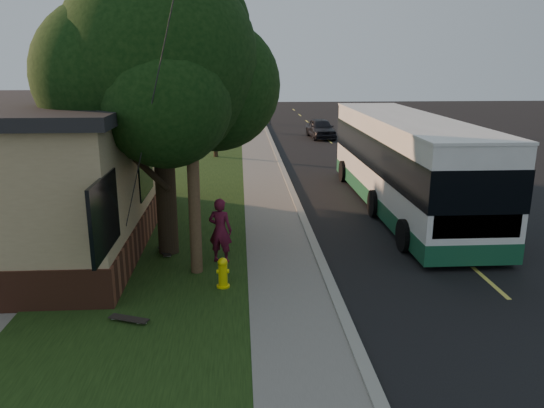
{
  "coord_description": "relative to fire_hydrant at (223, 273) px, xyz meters",
  "views": [
    {
      "loc": [
        -2.16,
        -11.83,
        5.32
      ],
      "look_at": [
        -1.28,
        2.26,
        1.5
      ],
      "focal_mm": 35.0,
      "sensor_mm": 36.0,
      "label": 1
    }
  ],
  "objects": [
    {
      "name": "ground",
      "position": [
        2.6,
        0.0,
        -0.43
      ],
      "size": [
        120.0,
        120.0,
        0.0
      ],
      "primitive_type": "plane",
      "color": "black",
      "rests_on": "ground"
    },
    {
      "name": "road",
      "position": [
        6.6,
        10.0,
        -0.43
      ],
      "size": [
        8.0,
        80.0,
        0.01
      ],
      "primitive_type": "cube",
      "color": "black",
      "rests_on": "ground"
    },
    {
      "name": "curb",
      "position": [
        2.6,
        10.0,
        -0.37
      ],
      "size": [
        0.25,
        80.0,
        0.12
      ],
      "primitive_type": "cube",
      "color": "gray",
      "rests_on": "ground"
    },
    {
      "name": "sidewalk",
      "position": [
        1.6,
        10.0,
        -0.39
      ],
      "size": [
        2.0,
        80.0,
        0.08
      ],
      "primitive_type": "cube",
      "color": "slate",
      "rests_on": "ground"
    },
    {
      "name": "grass_verge",
      "position": [
        -1.9,
        10.0,
        -0.4
      ],
      "size": [
        5.0,
        80.0,
        0.07
      ],
      "primitive_type": "cube",
      "color": "black",
      "rests_on": "ground"
    },
    {
      "name": "fire_hydrant",
      "position": [
        0.0,
        0.0,
        0.0
      ],
      "size": [
        0.32,
        0.32,
        0.74
      ],
      "color": "yellow",
      "rests_on": "grass_verge"
    },
    {
      "name": "utility_pole",
      "position": [
        -0.71,
        0.99,
        4.2
      ],
      "size": [
        2.86,
        3.21,
        9.07
      ],
      "color": "#473321",
      "rests_on": "ground"
    },
    {
      "name": "leafy_tree",
      "position": [
        -1.57,
        2.65,
        4.73
      ],
      "size": [
        6.3,
        6.0,
        7.8
      ],
      "color": "black",
      "rests_on": "grass_verge"
    },
    {
      "name": "bare_tree_near",
      "position": [
        -0.9,
        18.0,
        1.72
      ],
      "size": [
        1.38,
        1.21,
        4.31
      ],
      "color": "black",
      "rests_on": "grass_verge"
    },
    {
      "name": "bare_tree_far",
      "position": [
        -0.4,
        30.0,
        1.57
      ],
      "size": [
        1.38,
        1.21,
        4.03
      ],
      "color": "black",
      "rests_on": "grass_verge"
    },
    {
      "name": "traffic_signal",
      "position": [
        3.1,
        34.0,
        2.73
      ],
      "size": [
        0.18,
        0.22,
        5.5
      ],
      "color": "#2D2D30",
      "rests_on": "ground"
    },
    {
      "name": "transit_bus",
      "position": [
        6.45,
        6.89,
        1.38
      ],
      "size": [
        2.9,
        12.55,
        3.39
      ],
      "color": "silver",
      "rests_on": "ground"
    },
    {
      "name": "skateboarder",
      "position": [
        -0.1,
        1.68,
        0.52
      ],
      "size": [
        0.74,
        0.6,
        1.77
      ],
      "primitive_type": "imported",
      "rotation": [
        0.0,
        0.0,
        2.83
      ],
      "color": "#531026",
      "rests_on": "grass_verge"
    },
    {
      "name": "skateboard_main",
      "position": [
        -1.71,
        2.39,
        -0.3
      ],
      "size": [
        0.5,
        0.85,
        0.08
      ],
      "color": "black",
      "rests_on": "grass_verge"
    },
    {
      "name": "skateboard_spare",
      "position": [
        -1.92,
        -1.65,
        -0.3
      ],
      "size": [
        0.89,
        0.52,
        0.08
      ],
      "color": "black",
      "rests_on": "grass_verge"
    },
    {
      "name": "dumpster",
      "position": [
        -5.04,
        2.43,
        0.23
      ],
      "size": [
        1.67,
        1.48,
        1.23
      ],
      "color": "black",
      "rests_on": "building_lot"
    },
    {
      "name": "distant_car",
      "position": [
        6.24,
        25.58,
        0.25
      ],
      "size": [
        1.88,
        4.12,
        1.37
      ],
      "primitive_type": "imported",
      "rotation": [
        0.0,
        0.0,
        0.07
      ],
      "color": "black",
      "rests_on": "ground"
    }
  ]
}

